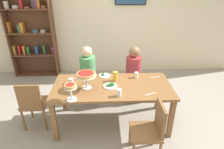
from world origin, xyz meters
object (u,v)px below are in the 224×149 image
Objects in this scene: chair_head_west at (33,103)px; cutlery_fork_far at (78,78)px; personal_pizza_stand at (71,89)px; water_glass_clear_near at (136,75)px; salad_plate_far_diner at (104,75)px; water_glass_clear_far at (71,81)px; bookshelf at (31,31)px; diner_far_right at (133,78)px; chair_near_right at (151,129)px; deep_dish_pizza_stand at (86,76)px; dining_table at (112,90)px; cutlery_fork_near at (155,77)px; diner_far_left at (88,78)px; salad_plate_near_diner at (110,85)px; cutlery_knife_near at (150,94)px; water_glass_clear_spare at (119,93)px; beer_glass_amber_tall at (115,76)px.

chair_head_west is 4.83× the size of cutlery_fork_far.
personal_pizza_stand is (0.69, -0.32, 0.43)m from chair_head_west.
personal_pizza_stand reaches higher than water_glass_clear_near.
chair_head_west reaches higher than salad_plate_far_diner.
salad_plate_far_diner is at bearing 25.46° from water_glass_clear_far.
diner_far_right is at bearing -29.14° from bookshelf.
deep_dish_pizza_stand reaches higher than chair_near_right.
chair_head_west is 9.25× the size of water_glass_clear_far.
cutlery_fork_near is (0.76, 0.26, 0.09)m from dining_table.
diner_far_right and diner_far_left have the same top height.
salad_plate_near_diner is at bearing 1.60° from chair_head_west.
bookshelf is 2.54× the size of chair_near_right.
chair_near_right is 1.44m from water_glass_clear_far.
diner_far_left reaches higher than deep_dish_pizza_stand.
chair_head_west reaches higher than cutlery_knife_near.
personal_pizza_stand is 1.50m from cutlery_fork_near.
water_glass_clear_near is at bearing 82.92° from cutlery_knife_near.
bookshelf is 2.27m from chair_head_west.
water_glass_clear_far is at bearing 99.38° from personal_pizza_stand.
salad_plate_near_diner is 1.11× the size of salad_plate_far_diner.
water_glass_clear_near is (0.83, 0.32, -0.17)m from deep_dish_pizza_stand.
deep_dish_pizza_stand reaches higher than salad_plate_far_diner.
chair_head_west is (-0.83, -0.81, -0.01)m from diner_far_left.
salad_plate_near_diner is at bearing 32.17° from personal_pizza_stand.
diner_far_left is 0.93m from deep_dish_pizza_stand.
diner_far_left is 0.58m from salad_plate_far_diner.
chair_near_right is 0.91m from salad_plate_near_diner.
salad_plate_near_diner reaches higher than salad_plate_far_diner.
salad_plate_near_diner is (1.25, 0.03, 0.28)m from chair_head_west.
deep_dish_pizza_stand is 0.52m from salad_plate_far_diner.
diner_far_right is 0.92m from salad_plate_near_diner.
personal_pizza_stand is at bearing -43.37° from diner_far_right.
water_glass_clear_spare is (0.09, -0.31, 0.14)m from dining_table.
personal_pizza_stand is at bearing 88.35° from cutlery_fork_far.
bookshelf is at bearing 136.49° from salad_plate_far_diner.
water_glass_clear_spare is at bearing -49.54° from bookshelf.
water_glass_clear_far is at bearing 143.09° from cutlery_knife_near.
deep_dish_pizza_stand is at bearing -153.96° from beer_glass_amber_tall.
water_glass_clear_spare is (0.12, -0.28, 0.04)m from salad_plate_near_diner.
cutlery_knife_near is at bearing -25.83° from dining_table.
diner_far_left is 6.39× the size of cutlery_fork_near.
deep_dish_pizza_stand is at bearing -158.81° from water_glass_clear_near.
dining_table is 0.86m from diner_far_right.
deep_dish_pizza_stand is (-0.85, -0.77, 0.46)m from diner_far_right.
chair_near_right is at bearing -46.23° from water_glass_clear_spare.
diner_far_right is 1.32× the size of chair_near_right.
water_glass_clear_near is (-0.06, 0.99, 0.30)m from chair_near_right.
water_glass_clear_near reaches higher than salad_plate_near_diner.
diner_far_left reaches higher than beer_glass_amber_tall.
chair_head_west is 1.40m from beer_glass_amber_tall.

